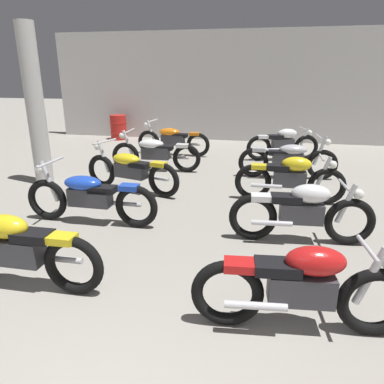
% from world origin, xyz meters
% --- Properties ---
extents(back_wall, '(13.00, 0.24, 3.60)m').
position_xyz_m(back_wall, '(0.00, 12.18, 1.80)').
color(back_wall, '#BCBAB7').
rests_on(back_wall, ground).
extents(support_pillar, '(0.36, 0.36, 3.20)m').
position_xyz_m(support_pillar, '(-3.57, 6.17, 1.60)').
color(support_pillar, '#BCBAB7').
rests_on(support_pillar, ground).
extents(motorcycle_left_row_1, '(1.97, 0.48, 0.88)m').
position_xyz_m(motorcycle_left_row_1, '(-1.51, 2.56, 0.46)').
color(motorcycle_left_row_1, black).
rests_on(motorcycle_left_row_1, ground).
extents(motorcycle_left_row_2, '(2.17, 0.68, 0.97)m').
position_xyz_m(motorcycle_left_row_2, '(-1.58, 4.35, 0.45)').
color(motorcycle_left_row_2, black).
rests_on(motorcycle_left_row_2, ground).
extents(motorcycle_left_row_3, '(2.12, 0.84, 0.97)m').
position_xyz_m(motorcycle_left_row_3, '(-1.53, 5.98, 0.45)').
color(motorcycle_left_row_3, black).
rests_on(motorcycle_left_row_3, ground).
extents(motorcycle_left_row_4, '(2.17, 0.68, 0.97)m').
position_xyz_m(motorcycle_left_row_4, '(-1.53, 7.59, 0.45)').
color(motorcycle_left_row_4, black).
rests_on(motorcycle_left_row_4, ground).
extents(motorcycle_left_row_5, '(2.17, 0.68, 0.97)m').
position_xyz_m(motorcycle_left_row_5, '(-1.57, 9.41, 0.45)').
color(motorcycle_left_row_5, black).
rests_on(motorcycle_left_row_5, ground).
extents(motorcycle_right_row_1, '(1.97, 0.52, 0.88)m').
position_xyz_m(motorcycle_right_row_1, '(1.44, 2.45, 0.46)').
color(motorcycle_right_row_1, black).
rests_on(motorcycle_right_row_1, ground).
extents(motorcycle_right_row_2, '(1.97, 0.50, 0.88)m').
position_xyz_m(motorcycle_right_row_2, '(1.59, 4.33, 0.46)').
color(motorcycle_right_row_2, black).
rests_on(motorcycle_right_row_2, ground).
extents(motorcycle_right_row_3, '(1.97, 0.48, 0.88)m').
position_xyz_m(motorcycle_right_row_3, '(1.52, 6.00, 0.46)').
color(motorcycle_right_row_3, black).
rests_on(motorcycle_right_row_3, ground).
extents(motorcycle_right_row_4, '(2.17, 0.68, 0.97)m').
position_xyz_m(motorcycle_right_row_4, '(1.56, 7.59, 0.45)').
color(motorcycle_right_row_4, black).
rests_on(motorcycle_right_row_4, ground).
extents(motorcycle_right_row_5, '(1.93, 0.72, 0.88)m').
position_xyz_m(motorcycle_right_row_5, '(1.51, 9.39, 0.46)').
color(motorcycle_right_row_5, black).
rests_on(motorcycle_right_row_5, ground).
extents(oil_drum, '(0.59, 0.59, 0.85)m').
position_xyz_m(oil_drum, '(-4.09, 11.49, 0.43)').
color(oil_drum, red).
rests_on(oil_drum, ground).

